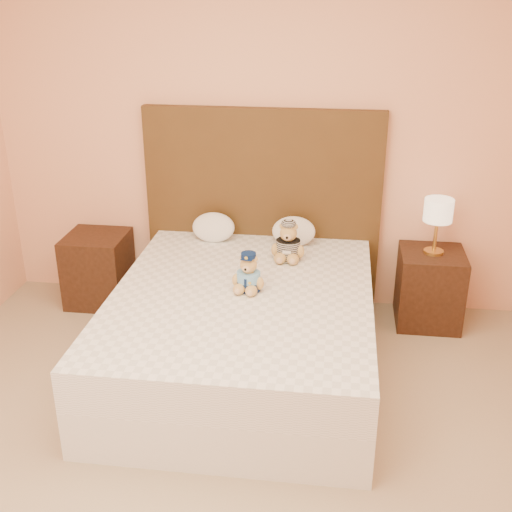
{
  "coord_description": "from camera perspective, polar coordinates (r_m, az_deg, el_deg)",
  "views": [
    {
      "loc": [
        0.56,
        -2.31,
        2.32
      ],
      "look_at": [
        0.05,
        1.45,
        0.69
      ],
      "focal_mm": 45.0,
      "sensor_mm": 36.0,
      "label": 1
    }
  ],
  "objects": [
    {
      "name": "headboard",
      "position": [
        4.82,
        0.57,
        4.22
      ],
      "size": [
        1.75,
        0.08,
        1.5
      ],
      "primitive_type": "cube",
      "color": "#472F15",
      "rests_on": "ground"
    },
    {
      "name": "lamp",
      "position": [
        4.61,
        15.89,
        3.7
      ],
      "size": [
        0.2,
        0.2,
        0.4
      ],
      "color": "gold",
      "rests_on": "nightstand_right"
    },
    {
      "name": "ground",
      "position": [
        3.32,
        -4.58,
        -21.17
      ],
      "size": [
        4.0,
        4.5,
        0.0
      ],
      "primitive_type": "cube",
      "color": "tan",
      "rests_on": "ground"
    },
    {
      "name": "pillow_left",
      "position": [
        4.73,
        -3.81,
        2.68
      ],
      "size": [
        0.32,
        0.2,
        0.22
      ],
      "primitive_type": "ellipsoid",
      "color": "white",
      "rests_on": "bed"
    },
    {
      "name": "teddy_police",
      "position": [
        3.95,
        -0.66,
        -1.43
      ],
      "size": [
        0.25,
        0.24,
        0.25
      ],
      "primitive_type": null,
      "rotation": [
        0.0,
        0.0,
        -0.17
      ],
      "color": "tan",
      "rests_on": "bed"
    },
    {
      "name": "nightstand_right",
      "position": [
        4.82,
        15.15,
        -2.73
      ],
      "size": [
        0.45,
        0.45,
        0.55
      ],
      "primitive_type": "cube",
      "color": "#391E12",
      "rests_on": "ground"
    },
    {
      "name": "bed",
      "position": [
        4.1,
        -1.23,
        -6.68
      ],
      "size": [
        1.6,
        2.0,
        0.55
      ],
      "color": "white",
      "rests_on": "ground"
    },
    {
      "name": "pillow_right",
      "position": [
        4.66,
        3.37,
        2.32
      ],
      "size": [
        0.31,
        0.2,
        0.22
      ],
      "primitive_type": "ellipsoid",
      "color": "white",
      "rests_on": "bed"
    },
    {
      "name": "nightstand_left",
      "position": [
        5.1,
        -13.82,
        -1.1
      ],
      "size": [
        0.45,
        0.45,
        0.55
      ],
      "primitive_type": "cube",
      "color": "#391E12",
      "rests_on": "ground"
    },
    {
      "name": "room_walls",
      "position": [
        2.87,
        -3.82,
        12.88
      ],
      "size": [
        4.04,
        4.52,
        2.72
      ],
      "color": "#F5AB85",
      "rests_on": "ground"
    },
    {
      "name": "teddy_prisoner",
      "position": [
        4.39,
        2.88,
        1.32
      ],
      "size": [
        0.25,
        0.24,
        0.27
      ],
      "primitive_type": null,
      "rotation": [
        0.0,
        0.0,
        -0.05
      ],
      "color": "tan",
      "rests_on": "bed"
    }
  ]
}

